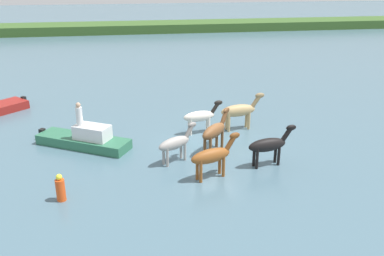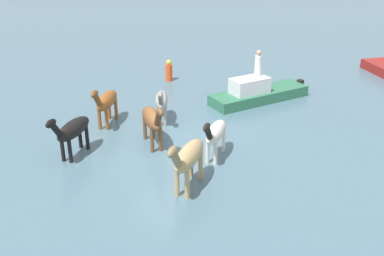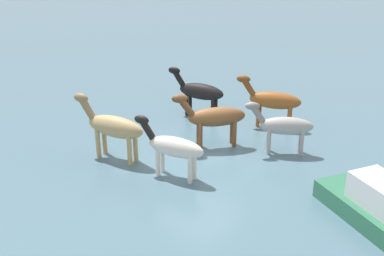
# 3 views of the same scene
# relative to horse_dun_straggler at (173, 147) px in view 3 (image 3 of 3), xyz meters

# --- Properties ---
(ground_plane) EXTENTS (185.31, 185.31, 0.00)m
(ground_plane) POSITION_rel_horse_dun_straggler_xyz_m (0.33, -1.79, -0.97)
(ground_plane) COLOR #476675
(horse_dun_straggler) EXTENTS (2.28, 0.85, 1.76)m
(horse_dun_straggler) POSITION_rel_horse_dun_straggler_xyz_m (0.00, 0.00, 0.00)
(horse_dun_straggler) COLOR silver
(horse_dun_straggler) RESTS_ON ground_plane
(horse_lead) EXTENTS (2.61, 0.92, 2.02)m
(horse_lead) POSITION_rel_horse_dun_straggler_xyz_m (2.25, 0.21, 0.14)
(horse_lead) COLOR tan
(horse_lead) RESTS_ON ground_plane
(horse_chestnut_trailing) EXTENTS (2.06, 1.47, 1.73)m
(horse_chestnut_trailing) POSITION_rel_horse_dun_straggler_xyz_m (-1.79, -3.41, -0.02)
(horse_chestnut_trailing) COLOR #9E9993
(horse_chestnut_trailing) RESTS_ON ground_plane
(horse_dark_mare) EXTENTS (2.39, 0.87, 1.85)m
(horse_dark_mare) POSITION_rel_horse_dun_straggler_xyz_m (2.34, -4.44, 0.05)
(horse_dark_mare) COLOR black
(horse_dark_mare) RESTS_ON ground_plane
(horse_rear_stallion) EXTENTS (2.39, 1.17, 1.88)m
(horse_rear_stallion) POSITION_rel_horse_dun_straggler_xyz_m (-0.43, -5.20, 0.06)
(horse_rear_stallion) COLOR brown
(horse_rear_stallion) RESTS_ON ground_plane
(horse_gray_outer) EXTENTS (1.95, 2.09, 1.93)m
(horse_gray_outer) POSITION_rel_horse_dun_straggler_xyz_m (0.26, -2.46, 0.09)
(horse_gray_outer) COLOR brown
(horse_gray_outer) RESTS_ON ground_plane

